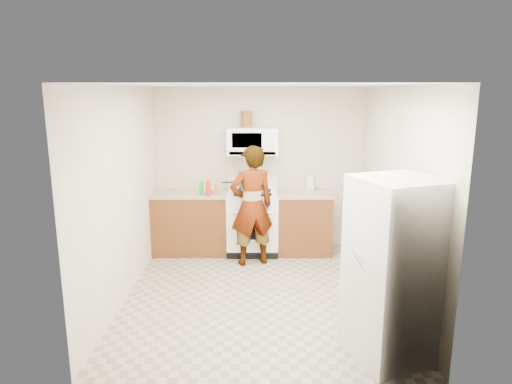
{
  "coord_description": "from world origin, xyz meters",
  "views": [
    {
      "loc": [
        -0.02,
        -5.21,
        2.45
      ],
      "look_at": [
        -0.04,
        0.55,
        1.15
      ],
      "focal_mm": 32.0,
      "sensor_mm": 36.0,
      "label": 1
    }
  ],
  "objects_px": {
    "microwave": "(252,141)",
    "person": "(252,206)",
    "saucepan": "(239,185)",
    "kettle": "(310,184)",
    "fridge": "(394,270)",
    "gas_range": "(253,221)"
  },
  "relations": [
    {
      "from": "person",
      "to": "fridge",
      "type": "distance_m",
      "value": 2.67
    },
    {
      "from": "gas_range",
      "to": "person",
      "type": "relative_size",
      "value": 0.66
    },
    {
      "from": "kettle",
      "to": "saucepan",
      "type": "distance_m",
      "value": 1.11
    },
    {
      "from": "person",
      "to": "saucepan",
      "type": "distance_m",
      "value": 0.69
    },
    {
      "from": "gas_range",
      "to": "saucepan",
      "type": "distance_m",
      "value": 0.59
    },
    {
      "from": "gas_range",
      "to": "microwave",
      "type": "distance_m",
      "value": 1.22
    },
    {
      "from": "person",
      "to": "kettle",
      "type": "xyz_separation_m",
      "value": [
        0.9,
        0.73,
        0.17
      ]
    },
    {
      "from": "microwave",
      "to": "kettle",
      "type": "relative_size",
      "value": 4.2
    },
    {
      "from": "microwave",
      "to": "person",
      "type": "distance_m",
      "value": 1.05
    },
    {
      "from": "gas_range",
      "to": "fridge",
      "type": "bearing_deg",
      "value": -64.79
    },
    {
      "from": "microwave",
      "to": "kettle",
      "type": "bearing_deg",
      "value": 6.89
    },
    {
      "from": "microwave",
      "to": "kettle",
      "type": "height_order",
      "value": "microwave"
    },
    {
      "from": "microwave",
      "to": "kettle",
      "type": "distance_m",
      "value": 1.13
    },
    {
      "from": "microwave",
      "to": "person",
      "type": "height_order",
      "value": "microwave"
    },
    {
      "from": "saucepan",
      "to": "microwave",
      "type": "bearing_deg",
      "value": -5.57
    },
    {
      "from": "fridge",
      "to": "saucepan",
      "type": "relative_size",
      "value": 6.92
    },
    {
      "from": "fridge",
      "to": "saucepan",
      "type": "distance_m",
      "value": 3.33
    },
    {
      "from": "fridge",
      "to": "gas_range",
      "type": "bearing_deg",
      "value": 94.43
    },
    {
      "from": "person",
      "to": "kettle",
      "type": "relative_size",
      "value": 9.45
    },
    {
      "from": "microwave",
      "to": "saucepan",
      "type": "relative_size",
      "value": 3.09
    },
    {
      "from": "gas_range",
      "to": "saucepan",
      "type": "xyz_separation_m",
      "value": [
        -0.2,
        0.15,
        0.54
      ]
    },
    {
      "from": "person",
      "to": "kettle",
      "type": "distance_m",
      "value": 1.17
    }
  ]
}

